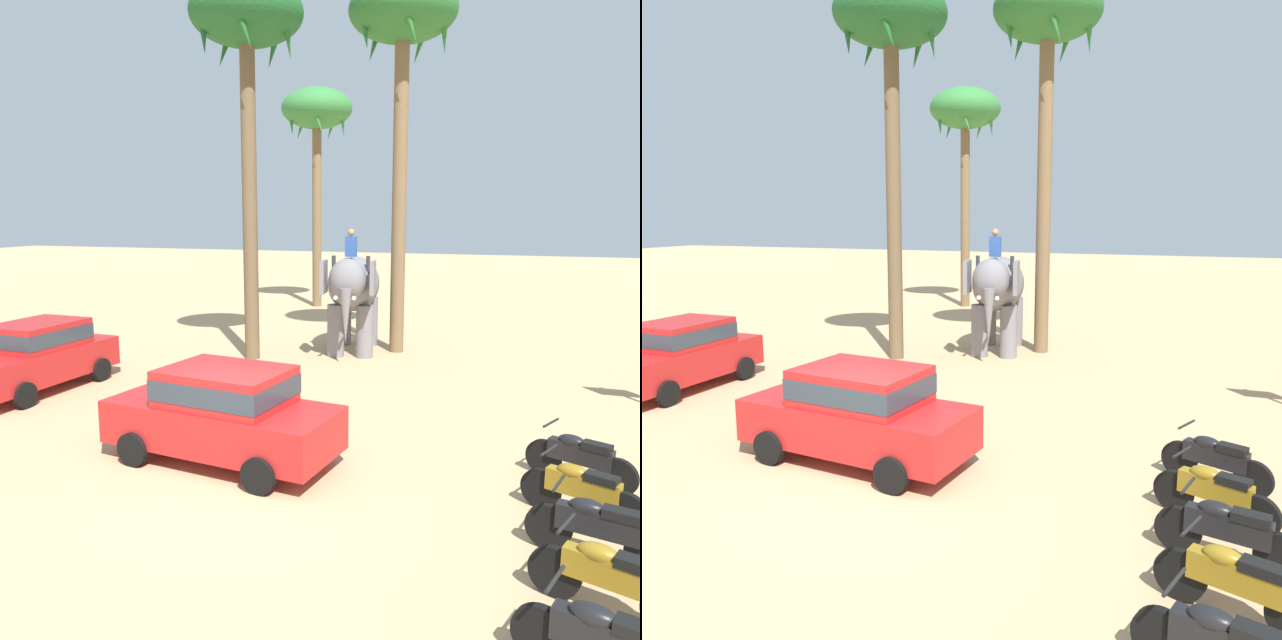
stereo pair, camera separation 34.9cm
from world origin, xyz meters
The scene contains 11 objects.
ground_plane centered at (0.00, 0.00, 0.00)m, with size 120.00×120.00×0.00m, color tan.
car_sedan_foreground centered at (-0.66, 0.95, 0.93)m, with size 4.28×2.25×1.70m.
car_parked_far_side centered at (-7.16, 3.57, 0.93)m, with size 1.97×4.15×1.70m.
elephant_with_mahout centered at (-1.02, 10.28, 1.99)m, with size 2.15×3.99×3.88m.
motorcycle_second_in_row centered at (5.33, -1.59, 0.46)m, with size 1.72×0.80×0.94m.
motorcycle_mid_row centered at (5.29, -0.44, 0.46)m, with size 1.77×0.68×0.94m.
motorcycle_fourth_in_row centered at (5.16, 0.67, 0.46)m, with size 1.69×0.87×0.94m.
motorcycle_far_in_row centered at (5.20, 1.97, 0.46)m, with size 1.68×0.89×0.94m.
palm_tree_behind_elephant centered at (-5.39, 19.33, 8.61)m, with size 3.20×3.20×9.88m.
palm_tree_near_hut centered at (-3.63, 8.44, 9.37)m, with size 3.20×3.20×10.72m.
palm_tree_left_of_road centered at (0.27, 10.81, 9.68)m, with size 3.20×3.20×11.08m.
Camera 1 is at (4.40, -8.52, 4.34)m, focal length 35.46 mm.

